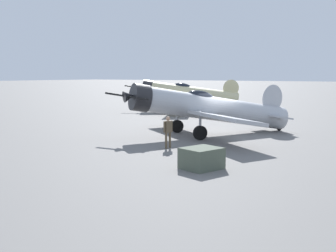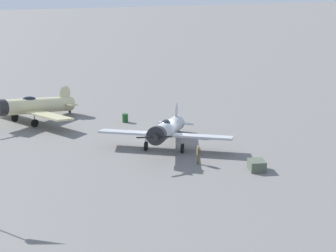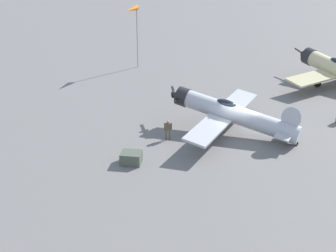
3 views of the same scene
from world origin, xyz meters
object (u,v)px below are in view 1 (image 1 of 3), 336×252
Objects in this scene: equipment_crate at (202,158)px; fuel_drum at (256,115)px; airplane_mid_apron at (186,94)px; airplane_foreground at (207,108)px; ground_crew_mechanic at (168,129)px.

equipment_crate is 18.17m from fuel_drum.
airplane_mid_apron reaches higher than equipment_crate.
equipment_crate is (-8.11, -4.21, -1.20)m from airplane_foreground.
ground_crew_mechanic is at bearing 49.74° from equipment_crate.
airplane_foreground reaches higher than fuel_drum.
fuel_drum is (17.48, 4.96, 0.03)m from equipment_crate.
airplane_mid_apron is (13.14, 9.48, 0.06)m from airplane_foreground.
airplane_foreground reaches higher than equipment_crate.
airplane_foreground is 6.35× the size of equipment_crate.
ground_crew_mechanic is (-18.21, -10.10, -0.71)m from airplane_mid_apron.
airplane_mid_apron reaches higher than fuel_drum.
airplane_foreground is 9.47m from fuel_drum.
airplane_mid_apron is at bearing -53.98° from ground_crew_mechanic.
ground_crew_mechanic is 4.74m from equipment_crate.
airplane_mid_apron is 20.84m from ground_crew_mechanic.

